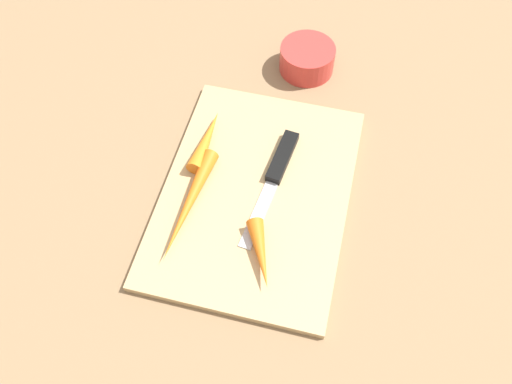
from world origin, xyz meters
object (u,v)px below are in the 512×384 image
Objects in this scene: carrot_shortest at (261,253)px; carrot_medium at (206,140)px; cutting_board at (256,194)px; knife at (279,164)px; small_bowl at (307,59)px; carrot_longest at (189,204)px.

carrot_medium is (0.16, 0.12, 0.00)m from carrot_shortest.
cutting_board is 0.06m from knife.
small_bowl is at bearing 158.04° from carrot_shortest.
cutting_board is 3.97× the size of small_bowl.
small_bowl is (0.36, 0.01, -0.00)m from carrot_shortest.
carrot_medium is at bearing -89.34° from knife.
cutting_board is 0.11m from carrot_medium.
cutting_board is 3.79× the size of carrot_shortest.
carrot_medium reaches higher than cutting_board.
carrot_shortest is at bearing 71.00° from carrot_longest.
carrot_medium is at bearing 151.15° from small_bowl.
carrot_longest is 1.87× the size of carrot_shortest.
carrot_medium is at bearing -171.75° from carrot_longest.
carrot_medium is (0.06, 0.09, 0.02)m from cutting_board.
carrot_longest is at bearing 120.18° from cutting_board.
small_bowl is at bearing -26.70° from carrot_medium.
knife is 2.22× the size of small_bowl.
knife is at bearing -23.76° from cutting_board.
cutting_board is 3.29× the size of carrot_medium.
carrot_shortest is at bearing -162.65° from cutting_board.
carrot_shortest is (-0.15, -0.01, 0.01)m from knife.
knife is 0.15m from carrot_longest.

